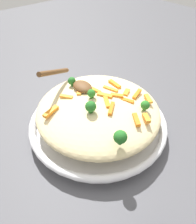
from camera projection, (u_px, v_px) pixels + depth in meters
ground_plane at (98, 129)px, 0.55m from camera, size 2.40×2.40×0.00m
serving_bowl at (98, 123)px, 0.53m from camera, size 0.35×0.35×0.04m
pasta_mound at (98, 110)px, 0.50m from camera, size 0.30×0.30×0.07m
carrot_piece_0 at (111, 109)px, 0.46m from camera, size 0.03×0.04×0.01m
carrot_piece_1 at (136, 120)px, 0.44m from camera, size 0.04×0.03×0.01m
carrot_piece_2 at (51, 112)px, 0.46m from camera, size 0.02×0.04×0.01m
carrot_piece_3 at (148, 99)px, 0.49m from camera, size 0.03×0.02×0.01m
carrot_piece_4 at (127, 101)px, 0.48m from camera, size 0.03×0.02×0.01m
carrot_piece_5 at (117, 95)px, 0.49m from camera, size 0.03×0.03×0.01m
carrot_piece_6 at (110, 89)px, 0.51m from camera, size 0.04×0.02×0.01m
carrot_piece_7 at (146, 118)px, 0.44m from camera, size 0.03×0.02×0.01m
carrot_piece_8 at (103, 95)px, 0.49m from camera, size 0.04×0.03×0.01m
carrot_piece_9 at (95, 90)px, 0.51m from camera, size 0.04×0.01×0.01m
carrot_piece_10 at (126, 92)px, 0.51m from camera, size 0.02×0.03×0.01m
carrot_piece_11 at (115, 84)px, 0.53m from camera, size 0.04×0.01×0.01m
carrot_piece_12 at (107, 102)px, 0.47m from camera, size 0.04×0.03×0.01m
carrot_piece_13 at (66, 97)px, 0.49m from camera, size 0.03×0.02×0.01m
carrot_piece_14 at (137, 94)px, 0.50m from camera, size 0.02×0.04×0.01m
carrot_piece_15 at (79, 91)px, 0.51m from camera, size 0.03×0.03×0.01m
broccoli_floret_0 at (91, 93)px, 0.48m from camera, size 0.02×0.02×0.03m
broccoli_floret_1 at (91, 107)px, 0.44m from camera, size 0.02×0.02×0.03m
broccoli_floret_2 at (145, 105)px, 0.46m from camera, size 0.02×0.02×0.02m
broccoli_floret_3 at (120, 137)px, 0.38m from camera, size 0.03×0.03×0.03m
broccoli_floret_4 at (72, 81)px, 0.53m from camera, size 0.02×0.02×0.02m
serving_spoon at (72, 82)px, 0.51m from camera, size 0.13×0.12×0.08m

